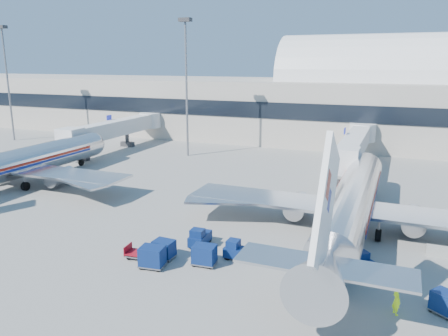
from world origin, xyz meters
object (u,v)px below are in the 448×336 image
at_px(jetbridge_near, 356,143).
at_px(tug_left, 199,237).
at_px(cart_solo_far, 446,303).
at_px(mast_far_west, 6,67).
at_px(cart_train_a, 204,255).
at_px(airliner_main, 352,203).
at_px(cart_open_red, 139,254).
at_px(cart_train_b, 164,249).
at_px(ramp_worker, 396,301).
at_px(jetbridge_mid, 120,128).
at_px(tug_lead, 238,251).
at_px(cart_solo_near, 315,279).
at_px(cart_train_c, 152,257).
at_px(airliner_mid, 14,164).
at_px(barrier_near, 446,252).
at_px(tug_right, 365,263).
at_px(mast_west, 186,68).

height_order(jetbridge_near, tug_left, jetbridge_near).
bearing_deg(cart_solo_far, mast_far_west, -171.16).
distance_m(mast_far_west, cart_train_a, 71.81).
height_order(airliner_main, cart_open_red, airliner_main).
xyz_separation_m(mast_far_west, cart_train_a, (60.08, -36.78, -13.91)).
height_order(cart_train_b, cart_solo_far, cart_train_b).
bearing_deg(tug_left, ramp_worker, -108.96).
bearing_deg(ramp_worker, airliner_main, -14.33).
bearing_deg(tug_left, jetbridge_mid, 41.40).
bearing_deg(tug_lead, tug_left, 164.63).
distance_m(mast_far_west, cart_solo_near, 79.69).
bearing_deg(jetbridge_near, cart_train_c, -105.71).
xyz_separation_m(airliner_mid, barrier_near, (50.00, -2.51, -2.48)).
relative_size(mast_far_west, tug_right, 9.78).
relative_size(barrier_near, cart_open_red, 1.43).
xyz_separation_m(jetbridge_mid, cart_solo_near, (43.35, -38.25, -3.09)).
bearing_deg(ramp_worker, cart_solo_far, -100.45).
bearing_deg(cart_solo_far, barrier_near, 120.15).
xyz_separation_m(airliner_main, cart_train_b, (-13.51, -11.43, -2.10)).
bearing_deg(cart_train_c, mast_west, 105.70).
bearing_deg(cart_train_b, cart_train_c, -87.26).
height_order(airliner_mid, cart_train_c, airliner_mid).
bearing_deg(mast_west, cart_open_red, -68.90).
bearing_deg(airliner_main, cart_train_c, -135.64).
xyz_separation_m(airliner_mid, cart_train_c, (28.48, -13.22, -2.01)).
distance_m(mast_west, cart_solo_near, 49.34).
bearing_deg(ramp_worker, cart_train_b, 52.19).
bearing_deg(cart_train_b, tug_left, 67.98).
bearing_deg(cart_solo_near, barrier_near, 23.73).
distance_m(airliner_mid, cart_open_red, 29.36).
bearing_deg(barrier_near, ramp_worker, -109.23).
distance_m(jetbridge_near, tug_lead, 36.12).
bearing_deg(ramp_worker, barrier_near, -52.10).
distance_m(cart_train_c, cart_open_red, 2.21).
xyz_separation_m(jetbridge_near, jetbridge_mid, (-42.00, 0.00, 0.00)).
bearing_deg(cart_train_c, tug_left, 65.36).
bearing_deg(airliner_main, mast_west, 139.64).
xyz_separation_m(tug_lead, ramp_worker, (12.16, -3.70, 0.20)).
relative_size(cart_train_a, ramp_worker, 1.07).
height_order(barrier_near, cart_train_b, cart_train_b).
bearing_deg(cart_solo_far, cart_train_a, -146.99).
relative_size(tug_lead, cart_train_a, 1.25).
height_order(tug_lead, ramp_worker, ramp_worker).
distance_m(cart_solo_near, cart_solo_far, 8.34).
bearing_deg(barrier_near, tug_left, -164.50).
relative_size(tug_lead, cart_solo_far, 1.17).
height_order(tug_left, cart_train_a, tug_left).
distance_m(airliner_main, cart_solo_near, 12.18).
xyz_separation_m(cart_train_c, ramp_worker, (17.87, 0.25, 0.00)).
distance_m(cart_train_c, cart_solo_far, 20.86).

